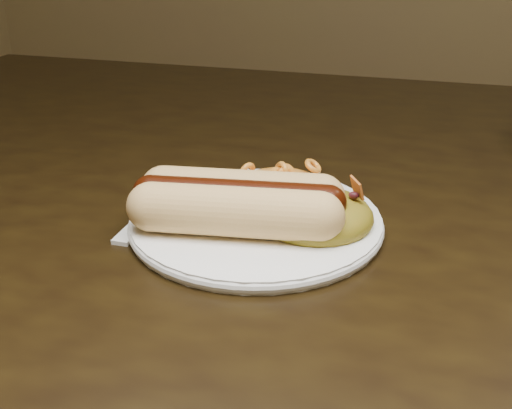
# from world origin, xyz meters

# --- Properties ---
(table) EXTENTS (1.60, 0.90, 0.75)m
(table) POSITION_xyz_m (0.00, 0.00, 0.66)
(table) COLOR black
(table) RESTS_ON floor
(plate) EXTENTS (0.28, 0.28, 0.01)m
(plate) POSITION_xyz_m (-0.09, -0.16, 0.76)
(plate) COLOR white
(plate) RESTS_ON table
(hotdog) EXTENTS (0.15, 0.09, 0.04)m
(hotdog) POSITION_xyz_m (-0.10, -0.18, 0.78)
(hotdog) COLOR #ECC473
(hotdog) RESTS_ON plate
(mac_and_cheese) EXTENTS (0.11, 0.11, 0.03)m
(mac_and_cheese) POSITION_xyz_m (-0.08, -0.10, 0.78)
(mac_and_cheese) COLOR orange
(mac_and_cheese) RESTS_ON plate
(sour_cream) EXTENTS (0.06, 0.06, 0.03)m
(sour_cream) POSITION_xyz_m (-0.16, -0.14, 0.78)
(sour_cream) COLOR white
(sour_cream) RESTS_ON plate
(taco_salad) EXTENTS (0.10, 0.10, 0.04)m
(taco_salad) POSITION_xyz_m (-0.04, -0.16, 0.78)
(taco_salad) COLOR #BD6413
(taco_salad) RESTS_ON plate
(fork) EXTENTS (0.02, 0.16, 0.00)m
(fork) POSITION_xyz_m (-0.19, -0.17, 0.75)
(fork) COLOR white
(fork) RESTS_ON table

